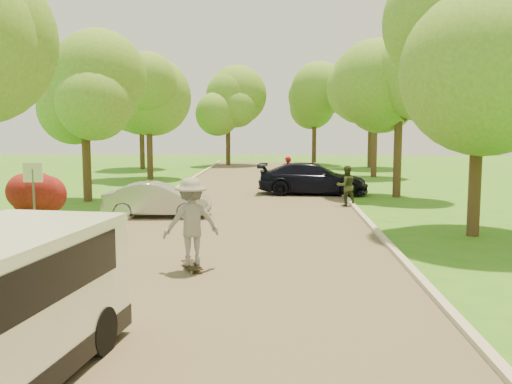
% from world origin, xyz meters
% --- Properties ---
extents(ground, '(100.00, 100.00, 0.00)m').
position_xyz_m(ground, '(0.00, 0.00, 0.00)').
color(ground, '#2F751C').
rests_on(ground, ground).
extents(road, '(8.00, 60.00, 0.01)m').
position_xyz_m(road, '(0.00, 8.00, 0.01)').
color(road, '#4C4438').
rests_on(road, ground).
extents(curb_left, '(0.18, 60.00, 0.12)m').
position_xyz_m(curb_left, '(-4.05, 8.00, 0.06)').
color(curb_left, '#B2AD9E').
rests_on(curb_left, ground).
extents(curb_right, '(0.18, 60.00, 0.12)m').
position_xyz_m(curb_right, '(4.05, 8.00, 0.06)').
color(curb_right, '#B2AD9E').
rests_on(curb_right, ground).
extents(street_sign, '(0.55, 0.06, 2.17)m').
position_xyz_m(street_sign, '(-5.80, 4.00, 1.56)').
color(street_sign, '#59595E').
rests_on(street_sign, ground).
extents(red_shrub, '(1.70, 1.70, 1.95)m').
position_xyz_m(red_shrub, '(-6.30, 5.50, 1.10)').
color(red_shrub, '#382619').
rests_on(red_shrub, ground).
extents(tree_l_midb, '(4.30, 4.20, 6.62)m').
position_xyz_m(tree_l_midb, '(-6.81, 12.00, 4.59)').
color(tree_l_midb, '#382619').
rests_on(tree_l_midb, ground).
extents(tree_l_far, '(4.92, 4.80, 7.79)m').
position_xyz_m(tree_l_far, '(-6.39, 22.00, 5.47)').
color(tree_l_far, '#382619').
rests_on(tree_l_far, ground).
extents(tree_r_mida, '(5.13, 5.00, 7.95)m').
position_xyz_m(tree_r_mida, '(7.02, 5.00, 5.54)').
color(tree_r_mida, '#382619').
rests_on(tree_r_mida, ground).
extents(tree_r_midb, '(4.51, 4.40, 7.01)m').
position_xyz_m(tree_r_midb, '(6.60, 14.00, 4.88)').
color(tree_r_midb, '#382619').
rests_on(tree_r_midb, ground).
extents(tree_r_far, '(5.33, 5.20, 8.34)m').
position_xyz_m(tree_r_far, '(7.23, 24.00, 5.83)').
color(tree_r_far, '#382619').
rests_on(tree_r_far, ground).
extents(tree_bg_a, '(5.12, 5.00, 7.72)m').
position_xyz_m(tree_bg_a, '(-8.78, 30.00, 5.31)').
color(tree_bg_a, '#382619').
rests_on(tree_bg_a, ground).
extents(tree_bg_b, '(5.12, 5.00, 7.95)m').
position_xyz_m(tree_bg_b, '(8.22, 32.00, 5.54)').
color(tree_bg_b, '#382619').
rests_on(tree_bg_b, ground).
extents(tree_bg_c, '(4.92, 4.80, 7.33)m').
position_xyz_m(tree_bg_c, '(-2.79, 34.00, 5.02)').
color(tree_bg_c, '#382619').
rests_on(tree_bg_c, ground).
extents(tree_bg_d, '(5.12, 5.00, 7.72)m').
position_xyz_m(tree_bg_d, '(4.22, 36.00, 5.31)').
color(tree_bg_d, '#382619').
rests_on(tree_bg_d, ground).
extents(silver_sedan, '(3.75, 1.43, 1.22)m').
position_xyz_m(silver_sedan, '(-3.14, 8.02, 0.61)').
color(silver_sedan, '#A0A1A5').
rests_on(silver_sedan, ground).
extents(dark_sedan, '(5.23, 2.44, 1.48)m').
position_xyz_m(dark_sedan, '(2.69, 14.83, 0.74)').
color(dark_sedan, black).
rests_on(dark_sedan, ground).
extents(longboard, '(0.62, 1.03, 0.12)m').
position_xyz_m(longboard, '(-0.81, 0.70, 0.11)').
color(longboard, black).
rests_on(longboard, ground).
extents(skateboarder, '(1.44, 1.13, 1.95)m').
position_xyz_m(skateboarder, '(-0.81, 0.70, 1.10)').
color(skateboarder, gray).
rests_on(skateboarder, longboard).
extents(person_striped, '(0.65, 0.44, 1.73)m').
position_xyz_m(person_striped, '(1.53, 15.93, 0.86)').
color(person_striped, '#B41B2C').
rests_on(person_striped, ground).
extents(person_olive, '(0.92, 0.79, 1.62)m').
position_xyz_m(person_olive, '(3.80, 11.06, 0.81)').
color(person_olive, '#2E341F').
rests_on(person_olive, ground).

